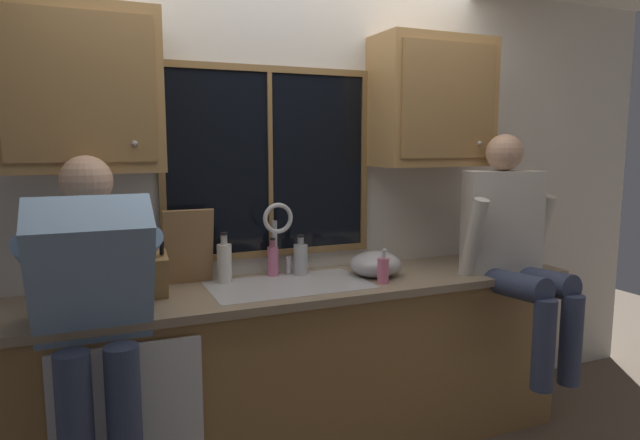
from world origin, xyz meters
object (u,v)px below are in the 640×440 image
(bottle_amber_small, at_px, (273,260))
(person_standing, at_px, (94,316))
(mixing_bowl, at_px, (376,264))
(soap_dispenser, at_px, (383,270))
(knife_block, at_px, (154,275))
(cutting_board, at_px, (188,247))
(bottle_green_glass, at_px, (301,258))
(bottle_tall_clear, at_px, (224,262))
(person_sitting_on_counter, at_px, (513,241))

(bottle_amber_small, bearing_deg, person_standing, -149.10)
(mixing_bowl, distance_m, soap_dispenser, 0.16)
(knife_block, xyz_separation_m, cutting_board, (0.19, 0.20, 0.08))
(soap_dispenser, distance_m, bottle_amber_small, 0.60)
(mixing_bowl, relative_size, bottle_green_glass, 1.26)
(cutting_board, distance_m, soap_dispenser, 1.00)
(bottle_tall_clear, height_order, bottle_amber_small, bottle_tall_clear)
(knife_block, xyz_separation_m, bottle_tall_clear, (0.37, 0.16, -0.00))
(bottle_tall_clear, bearing_deg, bottle_amber_small, 9.23)
(person_sitting_on_counter, height_order, bottle_tall_clear, person_sitting_on_counter)
(person_sitting_on_counter, xyz_separation_m, bottle_tall_clear, (-1.48, 0.44, -0.08))
(bottle_tall_clear, bearing_deg, mixing_bowl, -11.91)
(mixing_bowl, distance_m, bottle_green_glass, 0.41)
(bottle_green_glass, relative_size, bottle_tall_clear, 0.84)
(person_sitting_on_counter, relative_size, cutting_board, 3.21)
(knife_block, bearing_deg, soap_dispenser, -8.41)
(person_sitting_on_counter, height_order, bottle_green_glass, person_sitting_on_counter)
(person_sitting_on_counter, xyz_separation_m, soap_dispenser, (-0.74, 0.12, -0.11))
(person_standing, xyz_separation_m, soap_dispenser, (1.37, 0.17, 0.02))
(person_sitting_on_counter, xyz_separation_m, cutting_board, (-1.65, 0.48, 0.01))
(knife_block, relative_size, soap_dispenser, 1.78)
(bottle_tall_clear, bearing_deg, person_standing, -141.75)
(cutting_board, relative_size, bottle_tall_clear, 1.50)
(person_sitting_on_counter, distance_m, knife_block, 1.87)
(knife_block, bearing_deg, bottle_green_glass, 12.06)
(mixing_bowl, bearing_deg, cutting_board, 167.99)
(person_standing, bearing_deg, knife_block, 52.18)
(person_sitting_on_counter, relative_size, mixing_bowl, 4.54)
(knife_block, distance_m, bottle_green_glass, 0.81)
(cutting_board, relative_size, bottle_amber_small, 1.88)
(person_sitting_on_counter, bearing_deg, mixing_bowl, 158.35)
(bottle_tall_clear, bearing_deg, cutting_board, 167.54)
(soap_dispenser, distance_m, bottle_tall_clear, 0.81)
(mixing_bowl, bearing_deg, bottle_amber_small, 157.66)
(knife_block, distance_m, bottle_amber_small, 0.67)
(bottle_green_glass, bearing_deg, bottle_tall_clear, -178.66)
(bottle_green_glass, height_order, bottle_amber_small, bottle_green_glass)
(knife_block, distance_m, cutting_board, 0.29)
(bottle_green_glass, xyz_separation_m, bottle_amber_small, (-0.15, 0.03, -0.00))
(person_standing, relative_size, mixing_bowl, 5.71)
(mixing_bowl, xyz_separation_m, bottle_green_glass, (-0.37, 0.18, 0.03))
(person_sitting_on_counter, height_order, knife_block, person_sitting_on_counter)
(person_sitting_on_counter, distance_m, bottle_tall_clear, 1.55)
(knife_block, bearing_deg, person_standing, -127.82)
(person_standing, bearing_deg, mixing_bowl, 13.15)
(mixing_bowl, xyz_separation_m, bottle_amber_small, (-0.51, 0.21, 0.02))
(person_standing, xyz_separation_m, bottle_amber_small, (0.91, 0.54, 0.04))
(knife_block, height_order, cutting_board, cutting_board)
(cutting_board, height_order, bottle_tall_clear, cutting_board)
(bottle_green_glass, distance_m, bottle_tall_clear, 0.42)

